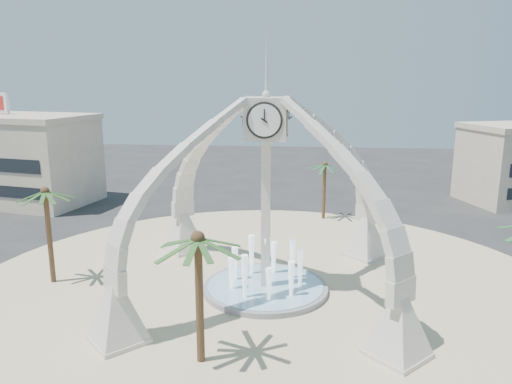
# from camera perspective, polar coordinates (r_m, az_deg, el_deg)

# --- Properties ---
(ground) EXTENTS (140.00, 140.00, 0.00)m
(ground) POSITION_cam_1_polar(r_m,az_deg,el_deg) (32.74, 1.08, -11.27)
(ground) COLOR #282828
(ground) RESTS_ON ground
(plaza) EXTENTS (40.00, 40.00, 0.06)m
(plaza) POSITION_cam_1_polar(r_m,az_deg,el_deg) (32.73, 1.08, -11.23)
(plaza) COLOR #C0B28F
(plaza) RESTS_ON ground
(clock_tower) EXTENTS (17.94, 17.94, 16.30)m
(clock_tower) POSITION_cam_1_polar(r_m,az_deg,el_deg) (30.66, 1.13, -0.14)
(clock_tower) COLOR beige
(clock_tower) RESTS_ON ground
(fountain) EXTENTS (8.00, 8.00, 3.62)m
(fountain) POSITION_cam_1_polar(r_m,az_deg,el_deg) (32.62, 1.08, -10.81)
(fountain) COLOR gray
(fountain) RESTS_ON ground
(palm_west) EXTENTS (3.65, 3.65, 6.96)m
(palm_west) POSITION_cam_1_polar(r_m,az_deg,el_deg) (34.89, -22.95, -0.10)
(palm_west) COLOR brown
(palm_west) RESTS_ON ground
(palm_north) EXTENTS (4.36, 4.36, 6.02)m
(palm_north) POSITION_cam_1_polar(r_m,az_deg,el_deg) (48.00, 7.88, 3.04)
(palm_north) COLOR brown
(palm_north) RESTS_ON ground
(palm_south) EXTENTS (5.02, 5.02, 7.06)m
(palm_south) POSITION_cam_1_polar(r_m,az_deg,el_deg) (23.03, -6.66, -5.48)
(palm_south) COLOR brown
(palm_south) RESTS_ON ground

